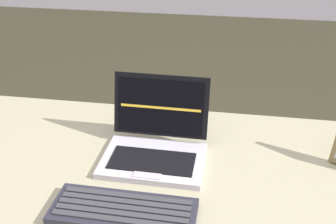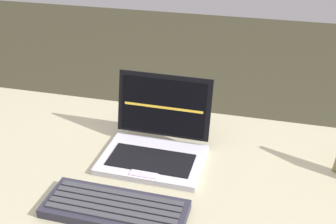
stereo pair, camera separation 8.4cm
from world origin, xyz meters
The scene contains 3 objects.
desk centered at (0.00, 0.00, 0.63)m, with size 1.62×0.68×0.71m.
laptop_front centered at (-0.09, 0.06, 0.76)m, with size 0.27×0.24×0.20m.
external_keyboard centered at (-0.12, -0.18, 0.73)m, with size 0.33×0.13×0.03m.
Camera 2 is at (0.17, -0.83, 1.37)m, focal length 44.25 mm.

